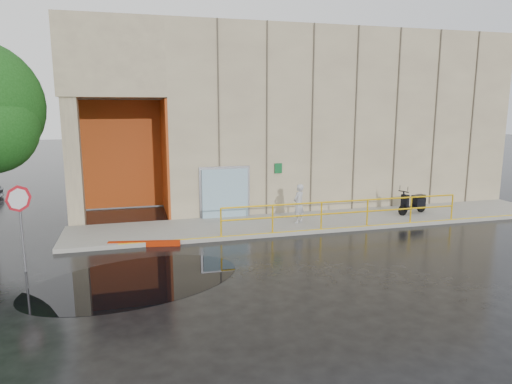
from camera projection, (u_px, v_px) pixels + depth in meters
ground at (258, 269)px, 13.26m from camera, size 120.00×120.00×0.00m
sidewalk at (324, 221)px, 18.54m from camera, size 20.00×3.00×0.15m
building at (296, 115)px, 24.22m from camera, size 20.00×10.17×8.00m
guardrail at (345, 213)px, 17.21m from camera, size 9.56×0.06×1.03m
person at (299, 204)px, 17.79m from camera, size 0.67×0.63×1.54m
scooter at (413, 197)px, 19.33m from camera, size 1.66×0.95×1.26m
stop_sign at (20, 209)px, 12.66m from camera, size 0.58×0.55×2.51m
red_curb at (144, 244)px, 15.38m from camera, size 2.39×0.61×0.18m
puddle at (135, 281)px, 12.31m from camera, size 6.66×5.16×0.01m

